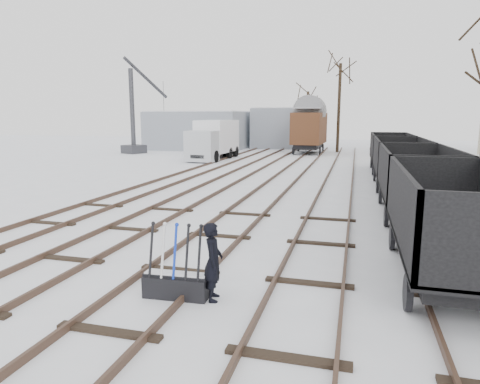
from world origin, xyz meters
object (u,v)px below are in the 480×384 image
(worker, at_px, (213,262))
(ground_frame, at_px, (176,284))
(lorry, at_px, (214,139))
(panel_van, at_px, (209,145))
(crane, at_px, (134,129))
(freight_wagon_a, at_px, (454,238))
(box_van_wagon, at_px, (309,127))

(worker, bearing_deg, ground_frame, 83.07)
(lorry, relative_size, panel_van, 1.47)
(lorry, relative_size, crane, 0.80)
(lorry, distance_m, crane, 10.05)
(freight_wagon_a, distance_m, box_van_wagon, 32.63)
(freight_wagon_a, bearing_deg, box_van_wagon, 101.70)
(crane, bearing_deg, panel_van, 9.66)
(panel_van, bearing_deg, freight_wagon_a, -68.84)
(ground_frame, distance_m, panel_van, 29.26)
(freight_wagon_a, height_order, lorry, lorry)
(worker, xyz_separation_m, box_van_wagon, (-1.87, 34.33, 1.72))
(ground_frame, xyz_separation_m, worker, (0.75, 0.10, 0.50))
(freight_wagon_a, distance_m, crane, 35.98)
(box_van_wagon, bearing_deg, worker, -83.89)
(box_van_wagon, relative_size, panel_van, 1.18)
(crane, bearing_deg, box_van_wagon, 39.59)
(worker, bearing_deg, lorry, 4.13)
(crane, bearing_deg, worker, -33.78)
(ground_frame, xyz_separation_m, panel_van, (-9.01, 27.83, 0.78))
(panel_van, bearing_deg, lorry, -65.89)
(box_van_wagon, bearing_deg, freight_wagon_a, -75.29)
(box_van_wagon, relative_size, lorry, 0.80)
(freight_wagon_a, height_order, box_van_wagon, box_van_wagon)
(lorry, bearing_deg, box_van_wagon, 50.87)
(freight_wagon_a, bearing_deg, worker, -153.03)
(ground_frame, height_order, worker, worker)
(worker, height_order, box_van_wagon, box_van_wagon)
(worker, height_order, crane, crane)
(ground_frame, xyz_separation_m, box_van_wagon, (-1.12, 34.43, 2.22))
(panel_van, bearing_deg, worker, -79.27)
(freight_wagon_a, bearing_deg, crane, 129.77)
(ground_frame, distance_m, box_van_wagon, 34.52)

